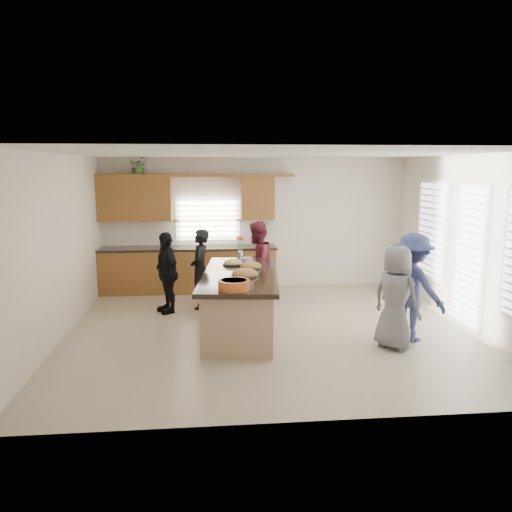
{
  "coord_description": "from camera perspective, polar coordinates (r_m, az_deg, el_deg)",
  "views": [
    {
      "loc": [
        -1.01,
        -7.7,
        2.59
      ],
      "look_at": [
        -0.22,
        0.36,
        1.15
      ],
      "focal_mm": 35.0,
      "sensor_mm": 36.0,
      "label": 1
    }
  ],
  "objects": [
    {
      "name": "woman_left_back",
      "position": [
        9.27,
        -6.4,
        -1.5
      ],
      "size": [
        0.43,
        0.59,
        1.48
      ],
      "primitive_type": "imported",
      "rotation": [
        0.0,
        0.0,
        -1.71
      ],
      "color": "black",
      "rests_on": "ground"
    },
    {
      "name": "woman_left_mid",
      "position": [
        9.46,
        0.11,
        -0.84
      ],
      "size": [
        0.91,
        0.97,
        1.6
      ],
      "primitive_type": "imported",
      "rotation": [
        0.0,
        0.0,
        -2.08
      ],
      "color": "maroon",
      "rests_on": "ground"
    },
    {
      "name": "platter_mid",
      "position": [
        8.26,
        -0.57,
        -1.19
      ],
      "size": [
        0.38,
        0.38,
        0.15
      ],
      "color": "black",
      "rests_on": "island"
    },
    {
      "name": "woman_right_front",
      "position": [
        7.45,
        15.7,
        -4.58
      ],
      "size": [
        0.82,
        0.88,
        1.51
      ],
      "primitive_type": "imported",
      "rotation": [
        0.0,
        0.0,
        2.2
      ],
      "color": "slate",
      "rests_on": "ground"
    },
    {
      "name": "plate_stack",
      "position": [
        8.89,
        -1.13,
        -0.37
      ],
      "size": [
        0.21,
        0.21,
        0.06
      ],
      "primitive_type": "cylinder",
      "color": "#A586C3",
      "rests_on": "island"
    },
    {
      "name": "floor",
      "position": [
        8.19,
        1.8,
        -8.36
      ],
      "size": [
        6.5,
        6.5,
        0.0
      ],
      "primitive_type": "plane",
      "color": "tan",
      "rests_on": "ground"
    },
    {
      "name": "clear_cup",
      "position": [
        6.79,
        -0.58,
        -3.49
      ],
      "size": [
        0.08,
        0.08,
        0.09
      ],
      "primitive_type": "cylinder",
      "color": "white",
      "rests_on": "island"
    },
    {
      "name": "platter_front",
      "position": [
        7.64,
        -1.27,
        -2.11
      ],
      "size": [
        0.45,
        0.45,
        0.18
      ],
      "color": "black",
      "rests_on": "island"
    },
    {
      "name": "flower_vase",
      "position": [
        9.06,
        -1.81,
        1.1
      ],
      "size": [
        0.14,
        0.14,
        0.41
      ],
      "color": "silver",
      "rests_on": "island"
    },
    {
      "name": "room_shell",
      "position": [
        7.8,
        1.88,
        5.0
      ],
      "size": [
        6.52,
        6.02,
        2.81
      ],
      "color": "silver",
      "rests_on": "ground"
    },
    {
      "name": "right_wall_glazing",
      "position": [
        8.76,
        23.35,
        1.06
      ],
      "size": [
        0.06,
        4.0,
        2.25
      ],
      "color": "white",
      "rests_on": "ground"
    },
    {
      "name": "potted_plant",
      "position": [
        10.61,
        -13.24,
        9.96
      ],
      "size": [
        0.39,
        0.34,
        0.43
      ],
      "primitive_type": "imported",
      "rotation": [
        0.0,
        0.0,
        0.01
      ],
      "color": "#3B7F32",
      "rests_on": "back_cabinetry"
    },
    {
      "name": "back_cabinetry",
      "position": [
        10.58,
        -8.0,
        0.85
      ],
      "size": [
        4.08,
        0.66,
        2.46
      ],
      "color": "#925B2A",
      "rests_on": "ground"
    },
    {
      "name": "island",
      "position": [
        7.99,
        -1.81,
        -5.44
      ],
      "size": [
        1.43,
        2.81,
        0.95
      ],
      "rotation": [
        0.0,
        0.0,
        -0.11
      ],
      "color": "tan",
      "rests_on": "ground"
    },
    {
      "name": "woman_right_back",
      "position": [
        7.85,
        17.41,
        -3.43
      ],
      "size": [
        1.09,
        1.22,
        1.64
      ],
      "primitive_type": "imported",
      "rotation": [
        0.0,
        0.0,
        2.16
      ],
      "color": "navy",
      "rests_on": "ground"
    },
    {
      "name": "salad_bowl",
      "position": [
        6.79,
        -2.53,
        -3.24
      ],
      "size": [
        0.43,
        0.43,
        0.14
      ],
      "color": "#CD5D25",
      "rests_on": "island"
    },
    {
      "name": "platter_back",
      "position": [
        8.52,
        -2.63,
        -0.84
      ],
      "size": [
        0.36,
        0.36,
        0.15
      ],
      "color": "black",
      "rests_on": "island"
    },
    {
      "name": "woman_left_front",
      "position": [
        9.1,
        -10.17,
        -1.86
      ],
      "size": [
        0.7,
        0.93,
        1.47
      ],
      "primitive_type": "imported",
      "rotation": [
        0.0,
        0.0,
        -1.11
      ],
      "color": "black",
      "rests_on": "ground"
    }
  ]
}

